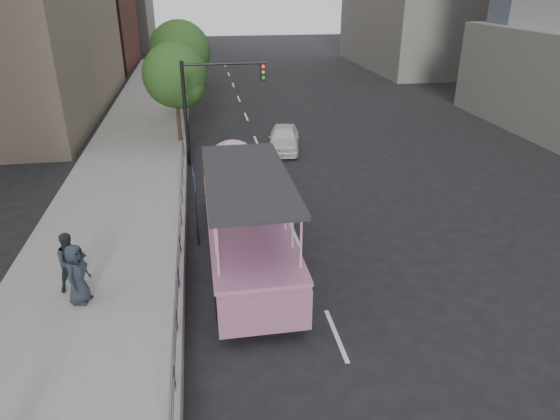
% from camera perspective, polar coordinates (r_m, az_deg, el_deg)
% --- Properties ---
extents(ground, '(160.00, 160.00, 0.00)m').
position_cam_1_polar(ground, '(15.18, 0.74, -9.83)').
color(ground, black).
extents(sidewalk, '(5.50, 80.00, 0.30)m').
position_cam_1_polar(sidewalk, '(24.12, -17.12, 3.02)').
color(sidewalk, '#A1A19C').
rests_on(sidewalk, ground).
extents(kerb_wall, '(0.24, 30.00, 0.36)m').
position_cam_1_polar(kerb_wall, '(16.48, -11.27, -5.36)').
color(kerb_wall, '#A0A09B').
rests_on(kerb_wall, sidewalk).
extents(guardrail, '(0.07, 22.00, 0.71)m').
position_cam_1_polar(guardrail, '(16.17, -11.46, -3.33)').
color(guardrail, '#9C9CA0').
rests_on(guardrail, kerb_wall).
extents(duck_boat, '(2.57, 9.96, 3.30)m').
position_cam_1_polar(duck_boat, '(17.06, -4.10, -1.01)').
color(duck_boat, black).
rests_on(duck_boat, ground).
extents(car, '(2.42, 4.33, 1.39)m').
position_cam_1_polar(car, '(27.92, 0.44, 8.21)').
color(car, silver).
rests_on(car, ground).
extents(pedestrian_mid, '(1.11, 1.05, 1.81)m').
position_cam_1_polar(pedestrian_mid, '(15.75, -22.76, -5.45)').
color(pedestrian_mid, '#28303B').
rests_on(pedestrian_mid, sidewalk).
extents(pedestrian_far, '(0.83, 1.02, 1.79)m').
position_cam_1_polar(pedestrian_far, '(15.05, -22.18, -6.81)').
color(pedestrian_far, '#28303B').
rests_on(pedestrian_far, sidewalk).
extents(parking_sign, '(0.09, 0.65, 2.88)m').
position_cam_1_polar(parking_sign, '(17.38, -9.67, 1.27)').
color(parking_sign, black).
rests_on(parking_sign, ground).
extents(traffic_signal, '(4.20, 0.32, 5.20)m').
position_cam_1_polar(traffic_signal, '(25.34, -8.14, 12.80)').
color(traffic_signal, black).
rests_on(traffic_signal, ground).
extents(street_tree_near, '(3.52, 3.52, 5.72)m').
position_cam_1_polar(street_tree_near, '(28.67, -11.71, 14.57)').
color(street_tree_near, '#372619').
rests_on(street_tree_near, ground).
extents(street_tree_far, '(3.97, 3.97, 6.45)m').
position_cam_1_polar(street_tree_far, '(34.53, -11.18, 17.07)').
color(street_tree_far, '#372619').
rests_on(street_tree_far, ground).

